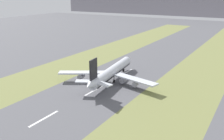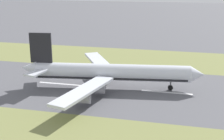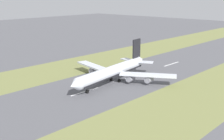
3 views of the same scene
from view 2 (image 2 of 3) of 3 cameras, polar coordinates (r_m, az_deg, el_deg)
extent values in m
plane|color=#56565B|center=(115.99, -1.15, -3.21)|extent=(800.00, 800.00, 0.00)
cube|color=olive|center=(158.05, 2.88, 2.25)|extent=(40.00, 600.00, 0.01)
cube|color=silver|center=(121.30, -9.23, -2.51)|extent=(1.20, 18.00, 0.01)
cube|color=silver|center=(112.88, 9.98, -4.04)|extent=(1.20, 18.00, 0.01)
cylinder|color=silver|center=(113.28, 0.00, -0.39)|extent=(13.64, 56.29, 6.00)
cone|color=silver|center=(114.70, 15.36, -0.79)|extent=(6.51, 5.76, 5.88)
cone|color=silver|center=(119.82, -14.93, 0.39)|extent=(5.88, 6.64, 5.10)
cube|color=black|center=(113.78, 0.00, -1.18)|extent=(13.04, 54.03, 0.70)
cube|color=silver|center=(131.03, -2.44, 1.58)|extent=(28.13, 19.66, 0.90)
cube|color=silver|center=(98.11, -5.16, -3.79)|extent=(29.59, 12.88, 0.90)
cylinder|color=#93939E|center=(123.23, -1.47, -0.59)|extent=(3.83, 5.19, 3.20)
cylinder|color=#93939E|center=(132.20, -2.52, 0.61)|extent=(3.83, 5.19, 3.20)
cylinder|color=#93939E|center=(106.33, -2.60, -3.48)|extent=(3.83, 5.19, 3.20)
cylinder|color=#93939E|center=(98.59, -5.33, -5.22)|extent=(3.83, 5.19, 3.20)
cube|color=black|center=(116.31, -12.89, 3.97)|extent=(1.89, 8.03, 11.00)
cube|color=silver|center=(123.19, -11.89, 1.15)|extent=(10.92, 8.33, 0.60)
cube|color=silver|center=(113.16, -13.49, -0.36)|extent=(10.62, 6.09, 0.60)
cylinder|color=#59595E|center=(114.56, 10.67, -2.44)|extent=(0.50, 0.50, 3.20)
cylinder|color=black|center=(115.09, 10.63, -3.19)|extent=(1.14, 1.91, 1.80)
cylinder|color=#59595E|center=(117.18, -1.34, -1.70)|extent=(0.50, 0.50, 3.20)
cylinder|color=black|center=(117.70, -1.34, -2.44)|extent=(1.14, 1.91, 1.80)
cylinder|color=#59595E|center=(112.30, -1.65, -2.54)|extent=(0.50, 0.50, 3.20)
cylinder|color=black|center=(112.84, -1.64, -3.31)|extent=(1.14, 1.91, 1.80)
camera|label=1|loc=(163.27, -69.82, 11.37)|focal=42.00mm
camera|label=3|loc=(231.02, 38.78, 15.00)|focal=50.00mm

